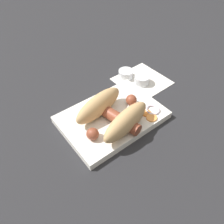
{
  "coord_description": "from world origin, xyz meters",
  "views": [
    {
      "loc": [
        0.25,
        0.32,
        0.44
      ],
      "look_at": [
        0.0,
        0.0,
        0.03
      ],
      "focal_mm": 35.0,
      "sensor_mm": 36.0,
      "label": 1
    }
  ],
  "objects_px": {
    "bread_roll": "(112,113)",
    "condiment_cup_near": "(142,80)",
    "sausage": "(114,116)",
    "food_tray": "(112,117)",
    "condiment_cup_far": "(126,75)"
  },
  "relations": [
    {
      "from": "food_tray",
      "to": "sausage",
      "type": "height_order",
      "value": "sausage"
    },
    {
      "from": "bread_roll",
      "to": "condiment_cup_far",
      "type": "height_order",
      "value": "bread_roll"
    },
    {
      "from": "food_tray",
      "to": "condiment_cup_far",
      "type": "distance_m",
      "value": 0.2
    },
    {
      "from": "food_tray",
      "to": "bread_roll",
      "type": "bearing_deg",
      "value": 52.06
    },
    {
      "from": "food_tray",
      "to": "sausage",
      "type": "bearing_deg",
      "value": 63.95
    },
    {
      "from": "condiment_cup_far",
      "to": "sausage",
      "type": "bearing_deg",
      "value": 40.78
    },
    {
      "from": "food_tray",
      "to": "sausage",
      "type": "relative_size",
      "value": 1.46
    },
    {
      "from": "sausage",
      "to": "condiment_cup_far",
      "type": "relative_size",
      "value": 3.76
    },
    {
      "from": "sausage",
      "to": "condiment_cup_far",
      "type": "height_order",
      "value": "sausage"
    },
    {
      "from": "sausage",
      "to": "condiment_cup_near",
      "type": "bearing_deg",
      "value": -155.13
    },
    {
      "from": "condiment_cup_near",
      "to": "condiment_cup_far",
      "type": "height_order",
      "value": "same"
    },
    {
      "from": "bread_roll",
      "to": "sausage",
      "type": "relative_size",
      "value": 0.99
    },
    {
      "from": "food_tray",
      "to": "bread_roll",
      "type": "xyz_separation_m",
      "value": [
        0.01,
        0.02,
        0.04
      ]
    },
    {
      "from": "bread_roll",
      "to": "condiment_cup_near",
      "type": "relative_size",
      "value": 3.73
    },
    {
      "from": "bread_roll",
      "to": "condiment_cup_near",
      "type": "xyz_separation_m",
      "value": [
        -0.19,
        -0.09,
        -0.04
      ]
    }
  ]
}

